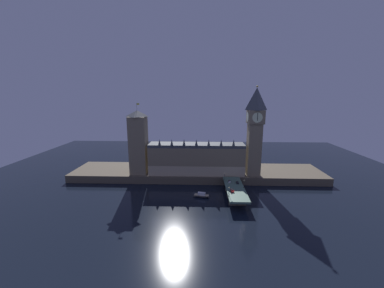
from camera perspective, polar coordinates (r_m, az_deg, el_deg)
name	(u,v)px	position (r m, az deg, el deg)	size (l,w,h in m)	color
ground_plane	(196,194)	(179.47, 1.04, -11.99)	(400.00, 400.00, 0.00)	black
embankment	(197,173)	(214.65, 1.23, -6.99)	(220.00, 42.00, 6.42)	brown
parliament_hall	(196,158)	(200.66, 1.09, -3.53)	(80.01, 18.00, 30.96)	#7F7056
clock_tower	(255,129)	(197.93, 15.00, 3.54)	(13.10, 13.21, 73.37)	#7F7056
victoria_tower	(138,142)	(203.33, -12.86, 0.43)	(14.16, 14.16, 59.59)	#7F7056
bridge	(235,191)	(174.68, 10.38, -11.07)	(13.14, 46.00, 7.35)	#476656
car_northbound_lead	(229,181)	(183.17, 9.03, -8.93)	(1.92, 4.15, 1.42)	silver
car_northbound_trail	(232,190)	(166.85, 9.76, -11.05)	(2.12, 4.35, 1.59)	red
car_southbound_trail	(237,183)	(181.93, 10.94, -9.15)	(1.84, 4.28, 1.38)	black
pedestrian_near_rail	(229,193)	(163.01, 8.91, -11.56)	(0.38, 0.38, 1.57)	black
street_lamp_near	(229,190)	(157.95, 8.98, -11.05)	(1.34, 0.60, 6.55)	#2D3333
street_lamp_mid	(244,183)	(173.40, 12.51, -9.15)	(1.34, 0.60, 6.20)	#2D3333
street_lamp_far	(225,175)	(185.32, 7.90, -7.57)	(1.34, 0.60, 6.24)	#2D3333
boat_upstream	(202,195)	(173.79, 2.33, -12.35)	(12.36, 6.45, 3.57)	#28282D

